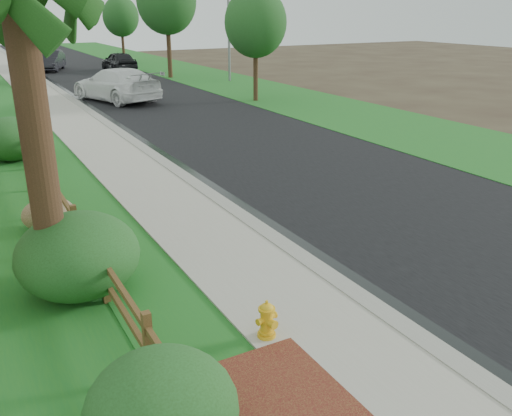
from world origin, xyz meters
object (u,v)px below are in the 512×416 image
white_suv (116,84)px  dark_car_mid (119,61)px  fire_hydrant (267,320)px  streetlight (227,8)px  ranch_fence (64,209)px

white_suv → dark_car_mid: (4.27, 14.84, -0.12)m
dark_car_mid → fire_hydrant: bearing=74.5°
fire_hydrant → streetlight: (13.54, 29.01, 4.50)m
ranch_fence → fire_hydrant: ranch_fence is taller
dark_car_mid → streetlight: 11.98m
dark_car_mid → streetlight: streetlight is taller
white_suv → ranch_fence: bearing=53.8°
dark_car_mid → streetlight: size_ratio=0.53×
fire_hydrant → dark_car_mid: bearing=77.6°
ranch_fence → white_suv: 19.34m
ranch_fence → fire_hydrant: bearing=-72.3°
fire_hydrant → white_suv: (4.31, 24.29, 0.53)m
ranch_fence → white_suv: bearing=71.3°
white_suv → streetlight: bearing=-170.4°
white_suv → dark_car_mid: bearing=-123.5°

